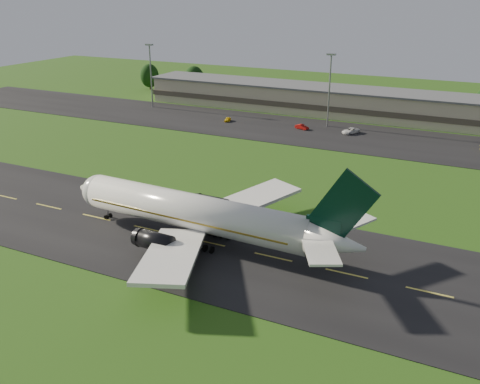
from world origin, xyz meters
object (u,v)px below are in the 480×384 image
at_px(service_vehicle_a, 228,119).
at_px(service_vehicle_b, 302,127).
at_px(light_mast_centre, 330,82).
at_px(airliner, 198,214).
at_px(terminal, 348,103).
at_px(light_mast_west, 151,68).
at_px(service_vehicle_c, 351,131).

bearing_deg(service_vehicle_a, service_vehicle_b, -10.02).
xyz_separation_m(light_mast_centre, service_vehicle_b, (-5.31, -6.48, -11.98)).
relative_size(airliner, terminal, 0.35).
bearing_deg(light_mast_west, terminal, 14.76).
height_order(airliner, terminal, airliner).
bearing_deg(service_vehicle_b, service_vehicle_c, -67.26).
height_order(airliner, light_mast_centre, light_mast_centre).
bearing_deg(light_mast_west, airliner, -51.16).
height_order(airliner, light_mast_west, light_mast_west).
height_order(service_vehicle_b, service_vehicle_c, service_vehicle_c).
relative_size(airliner, light_mast_centre, 2.52).
bearing_deg(light_mast_west, service_vehicle_c, -4.26).
xyz_separation_m(airliner, service_vehicle_b, (-9.75, 73.55, -3.90)).
bearing_deg(light_mast_centre, airliner, -86.83).
xyz_separation_m(terminal, light_mast_west, (-61.40, -16.18, 8.75)).
bearing_deg(airliner, light_mast_west, 130.79).
bearing_deg(light_mast_centre, light_mast_west, 180.00).
bearing_deg(light_mast_centre, service_vehicle_a, -165.57).
bearing_deg(airliner, service_vehicle_b, 99.50).
relative_size(terminal, light_mast_centre, 7.13).
bearing_deg(light_mast_west, service_vehicle_b, -6.76).
bearing_deg(terminal, light_mast_west, -165.24).
bearing_deg(service_vehicle_b, airliner, -155.65).
relative_size(light_mast_centre, service_vehicle_a, 5.91).
xyz_separation_m(light_mast_west, service_vehicle_c, (68.16, -5.08, -11.90)).
xyz_separation_m(terminal, service_vehicle_b, (-6.71, -22.67, -3.23)).
height_order(service_vehicle_a, service_vehicle_c, service_vehicle_c).
distance_m(light_mast_west, service_vehicle_a, 34.72).
relative_size(airliner, service_vehicle_a, 14.89).
bearing_deg(service_vehicle_a, terminal, 26.34).
relative_size(terminal, service_vehicle_b, 36.38).
distance_m(terminal, light_mast_centre, 18.45).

